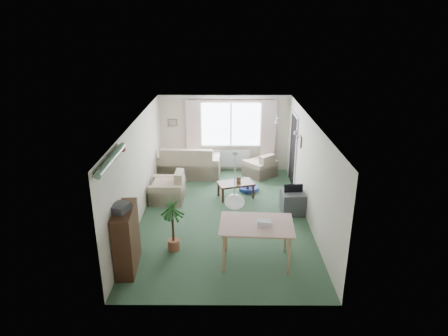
{
  "coord_description": "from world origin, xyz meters",
  "views": [
    {
      "loc": [
        0.04,
        -8.74,
        4.52
      ],
      "look_at": [
        0.0,
        0.3,
        1.15
      ],
      "focal_mm": 32.0,
      "sensor_mm": 36.0,
      "label": 1
    }
  ],
  "objects_px": {
    "bookshelf": "(126,239)",
    "pet_bed": "(249,188)",
    "armchair_corner": "(260,164)",
    "sofa": "(188,161)",
    "houseplant": "(173,224)",
    "dining_table": "(256,243)",
    "tv_cube": "(292,202)",
    "armchair_left": "(167,186)",
    "coffee_table": "(236,190)"
  },
  "relations": [
    {
      "from": "armchair_left",
      "to": "dining_table",
      "type": "bearing_deg",
      "value": 37.45
    },
    {
      "from": "armchair_left",
      "to": "coffee_table",
      "type": "relative_size",
      "value": 0.95
    },
    {
      "from": "houseplant",
      "to": "tv_cube",
      "type": "distance_m",
      "value": 3.27
    },
    {
      "from": "pet_bed",
      "to": "coffee_table",
      "type": "bearing_deg",
      "value": -129.46
    },
    {
      "from": "sofa",
      "to": "bookshelf",
      "type": "height_order",
      "value": "bookshelf"
    },
    {
      "from": "sofa",
      "to": "houseplant",
      "type": "xyz_separation_m",
      "value": [
        0.06,
        -4.27,
        0.13
      ]
    },
    {
      "from": "sofa",
      "to": "pet_bed",
      "type": "bearing_deg",
      "value": 149.46
    },
    {
      "from": "sofa",
      "to": "armchair_corner",
      "type": "relative_size",
      "value": 2.36
    },
    {
      "from": "houseplant",
      "to": "tv_cube",
      "type": "height_order",
      "value": "houseplant"
    },
    {
      "from": "tv_cube",
      "to": "pet_bed",
      "type": "height_order",
      "value": "tv_cube"
    },
    {
      "from": "dining_table",
      "to": "armchair_corner",
      "type": "bearing_deg",
      "value": 84.4
    },
    {
      "from": "armchair_corner",
      "to": "pet_bed",
      "type": "bearing_deg",
      "value": 29.82
    },
    {
      "from": "tv_cube",
      "to": "sofa",
      "type": "bearing_deg",
      "value": 135.06
    },
    {
      "from": "bookshelf",
      "to": "houseplant",
      "type": "distance_m",
      "value": 1.01
    },
    {
      "from": "houseplant",
      "to": "dining_table",
      "type": "relative_size",
      "value": 0.92
    },
    {
      "from": "sofa",
      "to": "bookshelf",
      "type": "bearing_deg",
      "value": 83.85
    },
    {
      "from": "bookshelf",
      "to": "tv_cube",
      "type": "relative_size",
      "value": 2.07
    },
    {
      "from": "coffee_table",
      "to": "dining_table",
      "type": "bearing_deg",
      "value": -83.93
    },
    {
      "from": "bookshelf",
      "to": "dining_table",
      "type": "relative_size",
      "value": 0.95
    },
    {
      "from": "sofa",
      "to": "dining_table",
      "type": "xyz_separation_m",
      "value": [
        1.74,
        -4.68,
        -0.07
      ]
    },
    {
      "from": "bookshelf",
      "to": "sofa",
      "type": "bearing_deg",
      "value": 77.67
    },
    {
      "from": "coffee_table",
      "to": "houseplant",
      "type": "xyz_separation_m",
      "value": [
        -1.35,
        -2.65,
        0.39
      ]
    },
    {
      "from": "sofa",
      "to": "coffee_table",
      "type": "height_order",
      "value": "sofa"
    },
    {
      "from": "sofa",
      "to": "coffee_table",
      "type": "distance_m",
      "value": 2.16
    },
    {
      "from": "armchair_left",
      "to": "houseplant",
      "type": "bearing_deg",
      "value": 11.41
    },
    {
      "from": "coffee_table",
      "to": "bookshelf",
      "type": "height_order",
      "value": "bookshelf"
    },
    {
      "from": "armchair_corner",
      "to": "pet_bed",
      "type": "xyz_separation_m",
      "value": [
        -0.4,
        -1.14,
        -0.31
      ]
    },
    {
      "from": "armchair_corner",
      "to": "bookshelf",
      "type": "relative_size",
      "value": 0.65
    },
    {
      "from": "sofa",
      "to": "pet_bed",
      "type": "relative_size",
      "value": 3.56
    },
    {
      "from": "dining_table",
      "to": "tv_cube",
      "type": "xyz_separation_m",
      "value": [
        1.06,
        2.16,
        -0.14
      ]
    },
    {
      "from": "armchair_left",
      "to": "sofa",
      "type": "bearing_deg",
      "value": 168.36
    },
    {
      "from": "coffee_table",
      "to": "dining_table",
      "type": "relative_size",
      "value": 0.72
    },
    {
      "from": "houseplant",
      "to": "dining_table",
      "type": "distance_m",
      "value": 1.74
    },
    {
      "from": "armchair_corner",
      "to": "coffee_table",
      "type": "height_order",
      "value": "armchair_corner"
    },
    {
      "from": "armchair_corner",
      "to": "sofa",
      "type": "bearing_deg",
      "value": -41.23
    },
    {
      "from": "coffee_table",
      "to": "armchair_corner",
      "type": "bearing_deg",
      "value": 63.88
    },
    {
      "from": "houseplant",
      "to": "pet_bed",
      "type": "xyz_separation_m",
      "value": [
        1.73,
        3.1,
        -0.55
      ]
    },
    {
      "from": "armchair_corner",
      "to": "coffee_table",
      "type": "relative_size",
      "value": 0.86
    },
    {
      "from": "pet_bed",
      "to": "armchair_corner",
      "type": "bearing_deg",
      "value": 70.4
    },
    {
      "from": "coffee_table",
      "to": "tv_cube",
      "type": "relative_size",
      "value": 1.57
    },
    {
      "from": "bookshelf",
      "to": "pet_bed",
      "type": "xyz_separation_m",
      "value": [
        2.53,
        3.73,
        -0.57
      ]
    },
    {
      "from": "armchair_left",
      "to": "tv_cube",
      "type": "distance_m",
      "value": 3.28
    },
    {
      "from": "armchair_left",
      "to": "coffee_table",
      "type": "distance_m",
      "value": 1.83
    },
    {
      "from": "tv_cube",
      "to": "bookshelf",
      "type": "bearing_deg",
      "value": -149.15
    },
    {
      "from": "dining_table",
      "to": "armchair_left",
      "type": "bearing_deg",
      "value": 126.61
    },
    {
      "from": "armchair_left",
      "to": "bookshelf",
      "type": "xyz_separation_m",
      "value": [
        -0.34,
        -3.08,
        0.22
      ]
    },
    {
      "from": "bookshelf",
      "to": "armchair_corner",
      "type": "bearing_deg",
      "value": 55.19
    },
    {
      "from": "bookshelf",
      "to": "pet_bed",
      "type": "bearing_deg",
      "value": 52.13
    },
    {
      "from": "sofa",
      "to": "armchair_corner",
      "type": "bearing_deg",
      "value": -178.19
    },
    {
      "from": "dining_table",
      "to": "pet_bed",
      "type": "distance_m",
      "value": 3.54
    }
  ]
}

